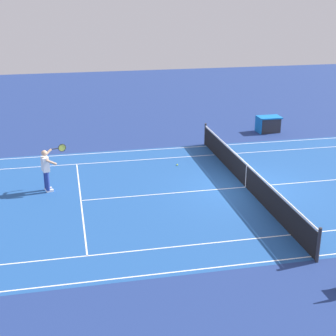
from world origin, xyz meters
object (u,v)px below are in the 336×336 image
object	(u,v)px
tennis_ball	(177,165)
equipment_cart_tarped	(268,124)
tennis_player_near	(46,168)
tennis_net	(246,175)

from	to	relation	value
tennis_ball	equipment_cart_tarped	xyz separation A→B (m)	(-6.04, -4.31, 0.40)
tennis_player_near	equipment_cart_tarped	xyz separation A→B (m)	(-11.55, -6.11, -0.49)
tennis_net	equipment_cart_tarped	distance (m)	8.33
tennis_net	equipment_cart_tarped	size ratio (longest dim) A/B	9.36
tennis_player_near	tennis_ball	xyz separation A→B (m)	(-5.51, -1.80, -0.90)
tennis_ball	tennis_net	bearing A→B (deg)	124.52
tennis_ball	equipment_cart_tarped	size ratio (longest dim) A/B	0.05
tennis_net	tennis_ball	bearing A→B (deg)	-55.48
tennis_ball	equipment_cart_tarped	bearing A→B (deg)	-144.50
tennis_net	tennis_player_near	bearing A→B (deg)	-9.10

